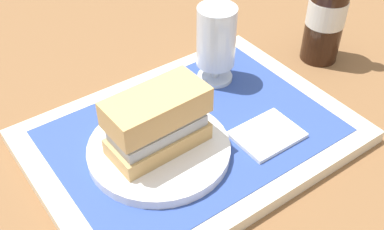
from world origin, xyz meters
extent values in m
plane|color=brown|center=(0.00, 0.00, 0.00)|extent=(3.00, 3.00, 0.00)
cube|color=beige|center=(0.00, 0.00, 0.01)|extent=(0.44, 0.32, 0.02)
cube|color=#2D4793|center=(0.00, 0.00, 0.02)|extent=(0.38, 0.27, 0.00)
cylinder|color=white|center=(-0.06, -0.01, 0.03)|extent=(0.19, 0.19, 0.01)
cube|color=tan|center=(-0.06, -0.01, 0.05)|extent=(0.13, 0.07, 0.02)
cube|color=#9EA3A8|center=(-0.06, -0.01, 0.07)|extent=(0.12, 0.06, 0.02)
cube|color=silver|center=(-0.06, -0.01, 0.08)|extent=(0.11, 0.05, 0.01)
sphere|color=#47932D|center=(-0.01, -0.01, 0.09)|extent=(0.04, 0.04, 0.04)
cube|color=tan|center=(-0.06, -0.01, 0.10)|extent=(0.13, 0.07, 0.04)
cylinder|color=silver|center=(0.10, 0.08, 0.02)|extent=(0.06, 0.06, 0.01)
cylinder|color=silver|center=(0.10, 0.08, 0.04)|extent=(0.01, 0.01, 0.02)
cylinder|color=silver|center=(0.10, 0.08, 0.10)|extent=(0.06, 0.06, 0.09)
cylinder|color=gold|center=(0.10, 0.08, 0.07)|extent=(0.06, 0.06, 0.04)
cylinder|color=white|center=(0.10, 0.08, 0.09)|extent=(0.05, 0.05, 0.01)
cube|color=white|center=(0.08, -0.07, 0.02)|extent=(0.09, 0.07, 0.01)
cylinder|color=black|center=(0.31, 0.04, 0.08)|extent=(0.06, 0.06, 0.17)
cylinder|color=silver|center=(0.31, 0.04, 0.09)|extent=(0.07, 0.07, 0.05)
camera|label=1|loc=(-0.29, -0.40, 0.48)|focal=44.88mm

